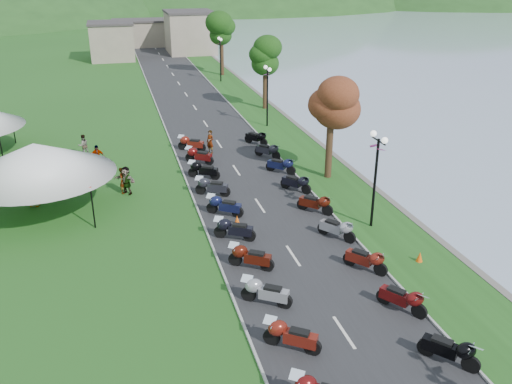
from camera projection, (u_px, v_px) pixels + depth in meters
road at (206, 124)px, 47.04m from camera, size 7.00×120.00×0.02m
hills_backdrop at (127, 5)px, 189.67m from camera, size 360.00×120.00×76.00m
far_building at (143, 35)px, 85.72m from camera, size 18.00×16.00×5.00m
moto_row_left at (250, 258)px, 24.39m from camera, size 2.60×37.41×1.10m
moto_row_right at (337, 229)px, 27.10m from camera, size 2.60×34.47×1.10m
vendor_tent_main at (39, 179)px, 29.48m from camera, size 5.57×5.57×4.00m
tree_lakeside at (331, 121)px, 33.77m from camera, size 2.72×2.72×7.56m
pedestrian_a at (124, 193)px, 32.78m from camera, size 0.66×0.72×1.62m
pedestrian_b at (85, 156)px, 39.17m from camera, size 0.87×0.69×1.58m
pedestrian_c at (18, 197)px, 32.13m from camera, size 0.92×1.21×1.74m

